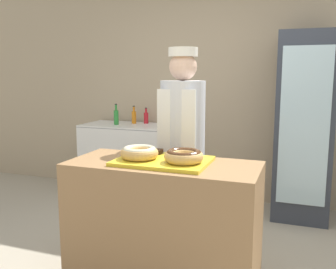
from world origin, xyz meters
TOP-DOWN VIEW (x-y plane):
  - wall_back at (0.00, 2.13)m, footprint 8.00×0.06m
  - display_counter at (0.00, 0.00)m, footprint 1.31×0.58m
  - serving_tray at (0.00, 0.00)m, footprint 0.63×0.45m
  - donut_light_glaze at (-0.16, -0.03)m, footprint 0.26×0.26m
  - donut_chocolate_glaze at (0.16, -0.03)m, footprint 0.26×0.26m
  - brownie_back_left at (-0.11, 0.16)m, footprint 0.08×0.08m
  - brownie_back_right at (0.11, 0.16)m, footprint 0.08×0.08m
  - baker_person at (-0.06, 0.61)m, footprint 0.37×0.37m
  - beverage_fridge at (0.90, 1.78)m, footprint 0.56×0.59m
  - chest_freezer at (-1.16, 1.78)m, footprint 1.07×0.57m
  - bottle_red at (-0.97, 1.96)m, footprint 0.06×0.06m
  - bottle_orange at (-1.11, 1.89)m, footprint 0.06×0.06m
  - bottle_green at (-1.27, 1.73)m, footprint 0.06×0.06m

SIDE VIEW (x-z plane):
  - chest_freezer at x=-1.16m, z-range 0.00..0.91m
  - display_counter at x=0.00m, z-range 0.00..0.92m
  - baker_person at x=-0.06m, z-range 0.05..1.78m
  - serving_tray at x=0.00m, z-range 0.92..0.94m
  - brownie_back_left at x=-0.11m, z-range 0.94..0.98m
  - brownie_back_right at x=0.11m, z-range 0.94..0.98m
  - beverage_fridge at x=0.90m, z-range 0.00..1.94m
  - bottle_red at x=-0.97m, z-range 0.88..1.08m
  - donut_light_glaze at x=-0.16m, z-range 0.95..1.03m
  - donut_chocolate_glaze at x=0.16m, z-range 0.95..1.03m
  - bottle_orange at x=-1.11m, z-range 0.88..1.10m
  - bottle_green at x=-1.27m, z-range 0.88..1.13m
  - wall_back at x=0.00m, z-range 0.00..2.70m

